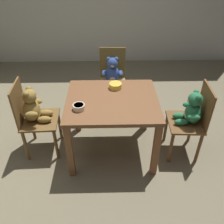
% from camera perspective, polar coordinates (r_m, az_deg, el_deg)
% --- Properties ---
extents(ground_plane, '(5.20, 5.20, 0.04)m').
position_cam_1_polar(ground_plane, '(2.99, 0.02, -8.86)').
color(ground_plane, '#776D54').
extents(dining_table, '(0.96, 0.83, 0.71)m').
position_cam_1_polar(dining_table, '(2.58, 0.03, 0.89)').
color(dining_table, brown).
rests_on(dining_table, ground_plane).
extents(teddy_chair_far_center, '(0.39, 0.43, 0.91)m').
position_cam_1_polar(teddy_chair_far_center, '(3.28, 0.09, 8.00)').
color(teddy_chair_far_center, brown).
rests_on(teddy_chair_far_center, ground_plane).
extents(teddy_chair_near_left, '(0.41, 0.42, 0.88)m').
position_cam_1_polar(teddy_chair_near_left, '(2.76, -18.01, 0.18)').
color(teddy_chair_near_left, brown).
rests_on(teddy_chair_near_left, ground_plane).
extents(teddy_chair_near_right, '(0.38, 0.43, 0.87)m').
position_cam_1_polar(teddy_chair_near_right, '(2.73, 18.19, -0.44)').
color(teddy_chair_near_right, brown).
rests_on(teddy_chair_near_right, ground_plane).
extents(porridge_bowl_yellow_far_center, '(0.14, 0.14, 0.06)m').
position_cam_1_polar(porridge_bowl_yellow_far_center, '(2.70, 0.82, 6.24)').
color(porridge_bowl_yellow_far_center, yellow).
rests_on(porridge_bowl_yellow_far_center, dining_table).
extents(porridge_bowl_cream_near_left, '(0.12, 0.12, 0.05)m').
position_cam_1_polar(porridge_bowl_cream_near_left, '(2.38, -7.81, 1.21)').
color(porridge_bowl_cream_near_left, beige).
rests_on(porridge_bowl_cream_near_left, dining_table).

